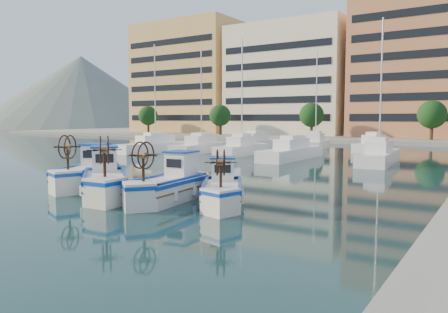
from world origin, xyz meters
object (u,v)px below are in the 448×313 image
(fishing_boat_a, at_px, (87,172))
(fishing_boat_c, at_px, (169,184))
(fishing_boat_d, at_px, (222,189))
(fishing_boat_b, at_px, (105,179))

(fishing_boat_a, height_order, fishing_boat_c, fishing_boat_a)
(fishing_boat_c, distance_m, fishing_boat_d, 2.51)
(fishing_boat_b, distance_m, fishing_boat_d, 5.79)
(fishing_boat_b, xyz_separation_m, fishing_boat_c, (3.18, 0.83, -0.05))
(fishing_boat_a, distance_m, fishing_boat_b, 3.39)
(fishing_boat_a, relative_size, fishing_boat_d, 1.16)
(fishing_boat_c, bearing_deg, fishing_boat_a, 167.25)
(fishing_boat_a, xyz_separation_m, fishing_boat_d, (8.67, -0.10, -0.10))
(fishing_boat_b, bearing_deg, fishing_boat_a, 105.73)
(fishing_boat_a, xyz_separation_m, fishing_boat_c, (6.23, -0.66, -0.03))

